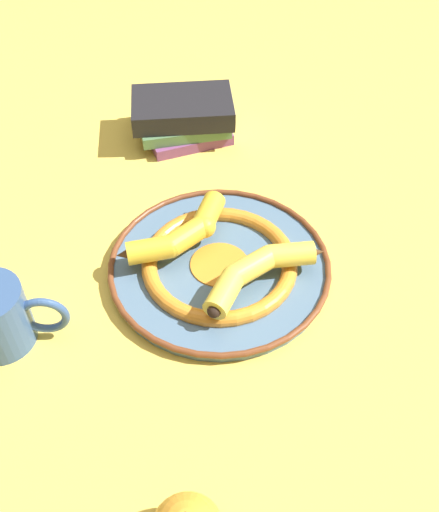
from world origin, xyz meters
TOP-DOWN VIEW (x-y plane):
  - ground_plane at (0.00, 0.00)m, footprint 2.80×2.80m
  - decorative_bowl at (-0.01, -0.04)m, footprint 0.34×0.34m
  - banana_a at (0.00, 0.03)m, footprint 0.19×0.12m
  - banana_b at (-0.02, -0.11)m, footprint 0.18×0.13m
  - book_stack at (0.30, 0.16)m, footprint 0.21×0.22m

SIDE VIEW (x-z plane):
  - ground_plane at x=0.00m, z-range 0.00..0.00m
  - decorative_bowl at x=-0.01m, z-range 0.00..0.03m
  - book_stack at x=0.30m, z-range 0.00..0.08m
  - banana_b at x=-0.02m, z-range 0.03..0.07m
  - banana_a at x=0.00m, z-range 0.03..0.07m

